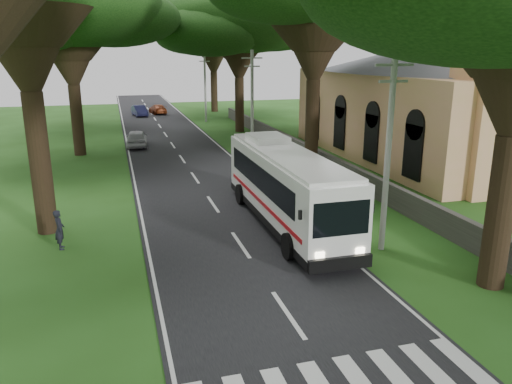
# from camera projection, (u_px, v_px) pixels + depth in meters

# --- Properties ---
(ground) EXTENTS (140.00, 140.00, 0.00)m
(ground) POSITION_uv_depth(u_px,v_px,m) (312.00, 351.00, 13.64)
(ground) COLOR #244D16
(ground) RESTS_ON ground
(road) EXTENTS (8.00, 120.00, 0.04)m
(road) POSITION_uv_depth(u_px,v_px,m) (184.00, 162.00, 36.77)
(road) COLOR black
(road) RESTS_ON ground
(property_wall) EXTENTS (0.35, 50.00, 1.20)m
(property_wall) POSITION_uv_depth(u_px,v_px,m) (303.00, 150.00, 38.06)
(property_wall) COLOR #383533
(property_wall) RESTS_ON ground
(church) EXTENTS (14.00, 24.00, 11.60)m
(church) POSITION_uv_depth(u_px,v_px,m) (429.00, 93.00, 36.95)
(church) COLOR #E1AC6E
(church) RESTS_ON ground
(pole_near) EXTENTS (1.60, 0.24, 8.00)m
(pole_near) POSITION_uv_depth(u_px,v_px,m) (388.00, 150.00, 19.51)
(pole_near) COLOR gray
(pole_near) RESTS_ON ground
(pole_mid) EXTENTS (1.60, 0.24, 8.00)m
(pole_mid) POSITION_uv_depth(u_px,v_px,m) (252.00, 102.00, 38.01)
(pole_mid) COLOR gray
(pole_mid) RESTS_ON ground
(pole_far) EXTENTS (1.60, 0.24, 8.00)m
(pole_far) POSITION_uv_depth(u_px,v_px,m) (205.00, 85.00, 56.52)
(pole_far) COLOR gray
(pole_far) RESTS_ON ground
(tree_l_midb) EXTENTS (14.26, 14.26, 14.00)m
(tree_l_midb) POSITION_uv_depth(u_px,v_px,m) (66.00, 9.00, 36.47)
(tree_l_midb) COLOR black
(tree_l_midb) RESTS_ON ground
(tree_r_midb) EXTENTS (15.70, 15.70, 14.19)m
(tree_r_midb) POSITION_uv_depth(u_px,v_px,m) (239.00, 20.00, 47.84)
(tree_r_midb) COLOR black
(tree_r_midb) RESTS_ON ground
(tree_r_far) EXTENTS (13.84, 13.84, 13.58)m
(tree_r_far) POSITION_uv_depth(u_px,v_px,m) (213.00, 30.00, 64.84)
(tree_r_far) COLOR black
(tree_r_far) RESTS_ON ground
(coach_bus) EXTENTS (2.80, 11.84, 3.49)m
(coach_bus) POSITION_uv_depth(u_px,v_px,m) (286.00, 186.00, 23.14)
(coach_bus) COLOR white
(coach_bus) RESTS_ON ground
(distant_car_a) EXTENTS (2.00, 4.37, 1.45)m
(distant_car_a) POSITION_uv_depth(u_px,v_px,m) (137.00, 138.00, 42.38)
(distant_car_a) COLOR #A6A5AA
(distant_car_a) RESTS_ON road
(distant_car_b) EXTENTS (1.97, 4.15, 1.31)m
(distant_car_b) POSITION_uv_depth(u_px,v_px,m) (140.00, 111.00, 62.54)
(distant_car_b) COLOR navy
(distant_car_b) RESTS_ON road
(distant_car_c) EXTENTS (2.24, 4.39, 1.22)m
(distant_car_c) POSITION_uv_depth(u_px,v_px,m) (158.00, 109.00, 64.80)
(distant_car_c) COLOR maroon
(distant_car_c) RESTS_ON road
(pedestrian) EXTENTS (0.46, 0.65, 1.67)m
(pedestrian) POSITION_uv_depth(u_px,v_px,m) (60.00, 230.00, 20.47)
(pedestrian) COLOR black
(pedestrian) RESTS_ON ground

